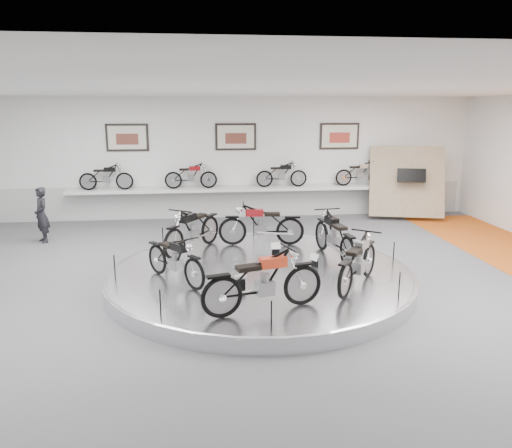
{
  "coord_description": "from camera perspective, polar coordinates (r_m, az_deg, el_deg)",
  "views": [
    {
      "loc": [
        -1.21,
        -9.63,
        3.65
      ],
      "look_at": [
        -0.05,
        0.6,
        1.23
      ],
      "focal_mm": 35.0,
      "sensor_mm": 36.0,
      "label": 1
    }
  ],
  "objects": [
    {
      "name": "visitor",
      "position": [
        14.89,
        -23.3,
        0.96
      ],
      "size": [
        0.62,
        0.67,
        1.54
      ],
      "primitive_type": "imported",
      "rotation": [
        0.0,
        0.0,
        -0.99
      ],
      "color": "black",
      "rests_on": "floor"
    },
    {
      "name": "dado_band",
      "position": [
        16.94,
        -2.26,
        2.65
      ],
      "size": [
        15.68,
        0.04,
        1.1
      ],
      "primitive_type": "cube",
      "color": "#BCBCBA",
      "rests_on": "floor"
    },
    {
      "name": "poster_center",
      "position": [
        16.66,
        -2.32,
        9.92
      ],
      "size": [
        1.35,
        0.06,
        0.88
      ],
      "primitive_type": "cube",
      "color": "beige",
      "rests_on": "wall_back"
    },
    {
      "name": "display_platform",
      "position": [
        10.6,
        0.45,
        -6.08
      ],
      "size": [
        6.4,
        6.4,
        0.3
      ],
      "primitive_type": "cylinder",
      "color": "silver",
      "rests_on": "floor"
    },
    {
      "name": "wall_back",
      "position": [
        16.75,
        -2.31,
        7.54
      ],
      "size": [
        16.0,
        0.0,
        16.0
      ],
      "primitive_type": "plane",
      "rotation": [
        1.57,
        0.0,
        0.0
      ],
      "color": "white",
      "rests_on": "floor"
    },
    {
      "name": "poster_left",
      "position": [
        16.77,
        -14.51,
        9.54
      ],
      "size": [
        1.35,
        0.06,
        0.88
      ],
      "primitive_type": "cube",
      "color": "beige",
      "rests_on": "wall_back"
    },
    {
      "name": "shelf_bike_a",
      "position": [
        16.75,
        -16.75,
        4.98
      ],
      "size": [
        1.22,
        0.43,
        0.73
      ],
      "primitive_type": null,
      "color": "black",
      "rests_on": "shelf"
    },
    {
      "name": "shelf_bike_b",
      "position": [
        16.48,
        -7.45,
        5.3
      ],
      "size": [
        1.22,
        0.43,
        0.73
      ],
      "primitive_type": null,
      "color": "maroon",
      "rests_on": "shelf"
    },
    {
      "name": "wall_front",
      "position": [
        3.33,
        16.5,
        -17.07
      ],
      "size": [
        16.0,
        0.0,
        16.0
      ],
      "primitive_type": "plane",
      "rotation": [
        -1.57,
        0.0,
        0.0
      ],
      "color": "white",
      "rests_on": "floor"
    },
    {
      "name": "bike_d",
      "position": [
        9.87,
        -9.26,
        -3.92
      ],
      "size": [
        1.41,
        1.63,
        0.95
      ],
      "primitive_type": null,
      "rotation": [
        0.0,
        0.0,
        5.35
      ],
      "color": "black",
      "rests_on": "display_platform"
    },
    {
      "name": "bike_e",
      "position": [
        8.33,
        0.85,
        -6.5
      ],
      "size": [
        1.95,
        1.13,
        1.08
      ],
      "primitive_type": null,
      "rotation": [
        0.0,
        0.0,
        6.56
      ],
      "color": "red",
      "rests_on": "display_platform"
    },
    {
      "name": "bike_a",
      "position": [
        11.34,
        8.93,
        -1.31
      ],
      "size": [
        0.9,
        1.91,
        1.08
      ],
      "primitive_type": null,
      "rotation": [
        0.0,
        0.0,
        1.71
      ],
      "color": "black",
      "rests_on": "display_platform"
    },
    {
      "name": "display_panel",
      "position": [
        17.3,
        16.84,
        4.67
      ],
      "size": [
        2.56,
        1.52,
        2.3
      ],
      "primitive_type": "cube",
      "rotation": [
        -0.35,
        0.0,
        -0.26
      ],
      "color": "tan",
      "rests_on": "floor"
    },
    {
      "name": "platform_rim",
      "position": [
        10.56,
        0.45,
        -5.47
      ],
      "size": [
        6.4,
        6.4,
        0.1
      ],
      "primitive_type": "torus",
      "color": "#B2B2BA",
      "rests_on": "display_platform"
    },
    {
      "name": "bike_b",
      "position": [
        12.32,
        0.61,
        -0.03
      ],
      "size": [
        1.85,
        0.82,
        1.06
      ],
      "primitive_type": null,
      "rotation": [
        0.0,
        0.0,
        3.04
      ],
      "color": "maroon",
      "rests_on": "display_platform"
    },
    {
      "name": "shelf_bike_d",
      "position": [
        17.34,
        11.82,
        5.52
      ],
      "size": [
        1.22,
        0.43,
        0.73
      ],
      "primitive_type": null,
      "color": "silver",
      "rests_on": "shelf"
    },
    {
      "name": "shelf",
      "position": [
        16.59,
        -2.2,
        4.0
      ],
      "size": [
        11.0,
        0.55,
        0.1
      ],
      "primitive_type": "cube",
      "color": "silver",
      "rests_on": "wall_back"
    },
    {
      "name": "shelf_bike_c",
      "position": [
        16.7,
        2.94,
        5.5
      ],
      "size": [
        1.22,
        0.43,
        0.73
      ],
      "primitive_type": null,
      "color": "black",
      "rests_on": "shelf"
    },
    {
      "name": "poster_right",
      "position": [
        17.27,
        9.51,
        9.87
      ],
      "size": [
        1.35,
        0.06,
        0.88
      ],
      "primitive_type": "cube",
      "color": "beige",
      "rests_on": "wall_back"
    },
    {
      "name": "ceiling",
      "position": [
        9.71,
        0.71,
        15.27
      ],
      "size": [
        16.0,
        16.0,
        0.0
      ],
      "primitive_type": "plane",
      "rotation": [
        3.14,
        0.0,
        0.0
      ],
      "color": "white",
      "rests_on": "wall_back"
    },
    {
      "name": "floor",
      "position": [
        10.37,
        0.65,
        -7.41
      ],
      "size": [
        16.0,
        16.0,
        0.0
      ],
      "primitive_type": "plane",
      "color": "#505052",
      "rests_on": "ground"
    },
    {
      "name": "bike_f",
      "position": [
        9.64,
        11.59,
        -4.17
      ],
      "size": [
        1.53,
        1.77,
        1.03
      ],
      "primitive_type": null,
      "rotation": [
        0.0,
        0.0,
        7.22
      ],
      "color": "silver",
      "rests_on": "display_platform"
    },
    {
      "name": "bike_c",
      "position": [
        11.87,
        -7.27,
        -0.58
      ],
      "size": [
        1.59,
        1.89,
        1.09
      ],
      "primitive_type": null,
      "rotation": [
        0.0,
        0.0,
        4.11
      ],
      "color": "black",
      "rests_on": "display_platform"
    }
  ]
}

